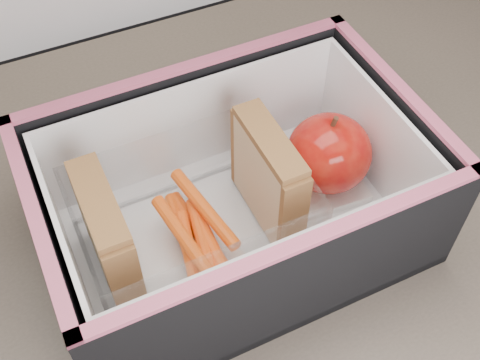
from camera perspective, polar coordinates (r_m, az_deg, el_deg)
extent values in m
cube|color=brown|center=(0.58, 5.98, -3.91)|extent=(1.20, 0.80, 0.03)
cube|color=#382D26|center=(1.30, 18.43, 6.68)|extent=(0.05, 0.05, 0.72)
cube|color=#D6B383|center=(0.49, -13.18, -5.75)|extent=(0.01, 0.09, 0.09)
cube|color=#CD686C|center=(0.49, -12.28, -5.69)|extent=(0.01, 0.08, 0.09)
cube|color=#D6B383|center=(0.49, -11.52, -5.15)|extent=(0.01, 0.09, 0.09)
cube|color=brown|center=(0.45, -13.38, -1.97)|extent=(0.02, 0.09, 0.01)
cube|color=#D6B383|center=(0.51, 1.90, -0.20)|extent=(0.01, 0.09, 0.09)
cube|color=#CD686C|center=(0.51, 2.63, -0.18)|extent=(0.01, 0.08, 0.09)
cube|color=#D6B383|center=(0.51, 3.39, 0.35)|extent=(0.01, 0.09, 0.09)
cube|color=brown|center=(0.48, 2.86, 3.79)|extent=(0.02, 0.09, 0.01)
cylinder|color=orange|center=(0.53, -5.29, -5.48)|extent=(0.02, 0.10, 0.01)
cylinder|color=orange|center=(0.50, -4.67, -7.52)|extent=(0.03, 0.09, 0.01)
cylinder|color=orange|center=(0.50, -5.30, -5.53)|extent=(0.02, 0.10, 0.01)
cylinder|color=orange|center=(0.53, -3.96, -5.03)|extent=(0.02, 0.09, 0.01)
cylinder|color=orange|center=(0.50, -2.58, -6.50)|extent=(0.01, 0.09, 0.01)
cylinder|color=orange|center=(0.52, -3.39, -2.70)|extent=(0.03, 0.09, 0.01)
cylinder|color=orange|center=(0.52, -3.21, -5.92)|extent=(0.02, 0.10, 0.01)
cylinder|color=orange|center=(0.51, -3.47, -6.18)|extent=(0.03, 0.09, 0.01)
cube|color=white|center=(0.57, 7.32, 0.07)|extent=(0.08, 0.09, 0.01)
ellipsoid|color=#950004|center=(0.54, 8.43, 2.53)|extent=(0.10, 0.10, 0.07)
cylinder|color=#462819|center=(0.52, 8.93, 5.44)|extent=(0.01, 0.01, 0.01)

